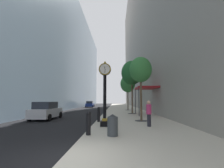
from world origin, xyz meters
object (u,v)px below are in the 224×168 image
object	(u,v)px
pedestrian_walking	(149,113)
car_white_mid	(46,111)
bollard_nearest	(88,122)
street_tree_mid_near	(132,73)
car_blue_near	(90,104)
street_tree_mid_far	(128,84)
trash_bin	(113,125)
street_clock	(105,90)
bollard_third	(99,114)
street_tree_near	(140,70)

from	to	relation	value
pedestrian_walking	car_white_mid	distance (m)	10.28
bollard_nearest	pedestrian_walking	size ratio (longest dim) A/B	0.70
street_tree_mid_near	car_blue_near	distance (m)	23.14
street_tree_mid_near	street_tree_mid_far	distance (m)	7.24
street_tree_mid_near	trash_bin	bearing A→B (deg)	-100.30
pedestrian_walking	street_clock	bearing A→B (deg)	179.07
street_tree_mid_far	car_blue_near	bearing A→B (deg)	123.47
street_tree_mid_near	car_blue_near	xyz separation A→B (m)	(-8.99, 20.80, -4.70)
pedestrian_walking	street_tree_mid_far	bearing A→B (deg)	90.17
bollard_nearest	car_white_mid	world-z (taller)	car_white_mid
bollard_nearest	street_tree_mid_near	size ratio (longest dim) A/B	0.17
street_tree_mid_near	car_white_mid	xyz separation A→B (m)	(-9.04, -5.22, -4.66)
trash_bin	car_blue_near	distance (m)	34.23
trash_bin	pedestrian_walking	size ratio (longest dim) A/B	0.62
trash_bin	car_blue_near	size ratio (longest dim) A/B	0.25
bollard_third	car_blue_near	world-z (taller)	car_blue_near
street_tree_near	street_tree_mid_near	xyz separation A→B (m)	(0.00, 7.21, 1.01)
street_clock	car_white_mid	distance (m)	7.95
street_clock	pedestrian_walking	xyz separation A→B (m)	(2.96, -0.05, -1.53)
street_clock	car_white_mid	bearing A→B (deg)	142.19
bollard_third	street_tree_near	xyz separation A→B (m)	(3.54, 0.62, 3.71)
trash_bin	pedestrian_walking	bearing A→B (deg)	49.27
street_tree_mid_near	pedestrian_walking	size ratio (longest dim) A/B	4.09
street_clock	pedestrian_walking	size ratio (longest dim) A/B	2.60
street_clock	bollard_third	xyz separation A→B (m)	(-0.64, 2.15, -1.81)
street_clock	car_blue_near	xyz separation A→B (m)	(-6.08, 30.78, -1.79)
trash_bin	car_white_mid	size ratio (longest dim) A/B	0.26
street_tree_near	car_white_mid	size ratio (longest dim) A/B	1.35
street_clock	street_tree_mid_near	distance (m)	10.80
bollard_nearest	car_blue_near	size ratio (longest dim) A/B	0.29
street_tree_mid_near	car_white_mid	distance (m)	11.43
trash_bin	pedestrian_walking	xyz separation A→B (m)	(2.37, 2.75, 0.37)
bollard_third	street_tree_near	size ratio (longest dim) A/B	0.22
bollard_nearest	car_blue_near	bearing A→B (deg)	99.25
street_clock	bollard_nearest	world-z (taller)	street_clock
street_tree_mid_near	car_blue_near	bearing A→B (deg)	113.37
street_tree_near	pedestrian_walking	bearing A→B (deg)	-88.99
street_tree_near	street_tree_mid_near	bearing A→B (deg)	90.00
street_tree_near	car_blue_near	xyz separation A→B (m)	(-8.99, 28.00, -3.69)
street_tree_mid_near	street_tree_mid_far	bearing A→B (deg)	90.00
street_tree_mid_far	pedestrian_walking	distance (m)	17.63
street_tree_near	pedestrian_walking	distance (m)	4.44
bollard_third	bollard_nearest	bearing A→B (deg)	-90.00
bollard_nearest	car_white_mid	xyz separation A→B (m)	(-5.50, 7.40, 0.06)
pedestrian_walking	street_tree_near	bearing A→B (deg)	91.01
street_tree_mid_near	car_white_mid	bearing A→B (deg)	-149.98
street_clock	bollard_third	distance (m)	2.88
bollard_third	street_tree_mid_far	world-z (taller)	street_tree_mid_far
trash_bin	pedestrian_walking	world-z (taller)	pedestrian_walking
street_tree_near	trash_bin	size ratio (longest dim) A/B	5.23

